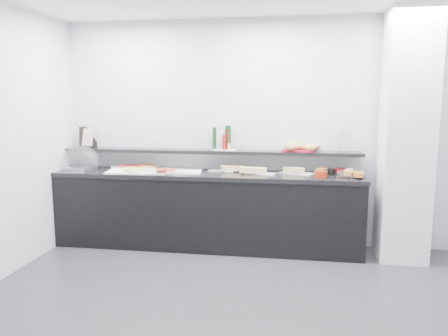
# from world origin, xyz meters

# --- Properties ---
(ground) EXTENTS (5.00, 5.00, 0.00)m
(ground) POSITION_xyz_m (0.00, 0.00, 0.00)
(ground) COLOR #2D2D30
(ground) RESTS_ON ground
(back_wall) EXTENTS (5.00, 0.02, 2.70)m
(back_wall) POSITION_xyz_m (0.00, 2.00, 1.35)
(back_wall) COLOR silver
(back_wall) RESTS_ON ground
(column) EXTENTS (0.50, 0.50, 2.70)m
(column) POSITION_xyz_m (1.50, 1.65, 1.35)
(column) COLOR silver
(column) RESTS_ON ground
(buffet_cabinet) EXTENTS (3.60, 0.60, 0.85)m
(buffet_cabinet) POSITION_xyz_m (-0.70, 1.70, 0.42)
(buffet_cabinet) COLOR black
(buffet_cabinet) RESTS_ON ground
(counter_top) EXTENTS (3.62, 0.62, 0.05)m
(counter_top) POSITION_xyz_m (-0.70, 1.70, 0.88)
(counter_top) COLOR black
(counter_top) RESTS_ON buffet_cabinet
(wall_shelf) EXTENTS (3.60, 0.25, 0.04)m
(wall_shelf) POSITION_xyz_m (-0.70, 1.88, 1.13)
(wall_shelf) COLOR black
(wall_shelf) RESTS_ON back_wall
(cloche_base) EXTENTS (0.49, 0.40, 0.04)m
(cloche_base) POSITION_xyz_m (-2.31, 1.73, 0.92)
(cloche_base) COLOR silver
(cloche_base) RESTS_ON counter_top
(cloche_dome) EXTENTS (0.56, 0.43, 0.34)m
(cloche_dome) POSITION_xyz_m (-2.28, 1.71, 1.03)
(cloche_dome) COLOR white
(cloche_dome) RESTS_ON cloche_base
(linen_runner) EXTENTS (1.17, 0.67, 0.01)m
(linen_runner) POSITION_xyz_m (-1.33, 1.73, 0.91)
(linen_runner) COLOR white
(linen_runner) RESTS_ON counter_top
(platter_meat_a) EXTENTS (0.36, 0.31, 0.01)m
(platter_meat_a) POSITION_xyz_m (-1.77, 1.82, 0.92)
(platter_meat_a) COLOR white
(platter_meat_a) RESTS_ON linen_runner
(food_meat_a) EXTENTS (0.26, 0.18, 0.02)m
(food_meat_a) POSITION_xyz_m (-1.69, 1.81, 0.94)
(food_meat_a) COLOR maroon
(food_meat_a) RESTS_ON platter_meat_a
(platter_salmon) EXTENTS (0.30, 0.20, 0.01)m
(platter_salmon) POSITION_xyz_m (-1.50, 1.84, 0.92)
(platter_salmon) COLOR white
(platter_salmon) RESTS_ON linen_runner
(food_salmon) EXTENTS (0.24, 0.18, 0.02)m
(food_salmon) POSITION_xyz_m (-1.48, 1.85, 0.94)
(food_salmon) COLOR orange
(food_salmon) RESTS_ON platter_salmon
(platter_cheese) EXTENTS (0.34, 0.29, 0.01)m
(platter_cheese) POSITION_xyz_m (-1.44, 1.58, 0.92)
(platter_cheese) COLOR silver
(platter_cheese) RESTS_ON linen_runner
(food_cheese) EXTENTS (0.22, 0.16, 0.02)m
(food_cheese) POSITION_xyz_m (-1.56, 1.58, 0.94)
(food_cheese) COLOR #DCD955
(food_cheese) RESTS_ON platter_cheese
(platter_meat_b) EXTENTS (0.32, 0.26, 0.01)m
(platter_meat_b) POSITION_xyz_m (-1.02, 1.61, 0.92)
(platter_meat_b) COLOR white
(platter_meat_b) RESTS_ON linen_runner
(food_meat_b) EXTENTS (0.25, 0.20, 0.02)m
(food_meat_b) POSITION_xyz_m (-1.16, 1.58, 0.94)
(food_meat_b) COLOR maroon
(food_meat_b) RESTS_ON platter_meat_b
(sandwich_plate_left) EXTENTS (0.31, 0.15, 0.01)m
(sandwich_plate_left) POSITION_xyz_m (-0.54, 1.83, 0.91)
(sandwich_plate_left) COLOR silver
(sandwich_plate_left) RESTS_ON counter_top
(sandwich_food_left) EXTENTS (0.28, 0.16, 0.06)m
(sandwich_food_left) POSITION_xyz_m (-0.41, 1.82, 0.94)
(sandwich_food_left) COLOR #E8C97A
(sandwich_food_left) RESTS_ON sandwich_plate_left
(tongs_left) EXTENTS (0.15, 0.07, 0.01)m
(tongs_left) POSITION_xyz_m (-0.42, 1.73, 0.92)
(tongs_left) COLOR silver
(tongs_left) RESTS_ON sandwich_plate_left
(sandwich_plate_mid) EXTENTS (0.37, 0.24, 0.01)m
(sandwich_plate_mid) POSITION_xyz_m (-0.07, 1.70, 0.91)
(sandwich_plate_mid) COLOR white
(sandwich_plate_mid) RESTS_ON counter_top
(sandwich_food_mid) EXTENTS (0.31, 0.14, 0.06)m
(sandwich_food_mid) POSITION_xyz_m (-0.15, 1.69, 0.94)
(sandwich_food_mid) COLOR #EABD7A
(sandwich_food_mid) RESTS_ON sandwich_plate_mid
(tongs_mid) EXTENTS (0.16, 0.03, 0.01)m
(tongs_mid) POSITION_xyz_m (-0.05, 1.64, 0.92)
(tongs_mid) COLOR silver
(tongs_mid) RESTS_ON sandwich_plate_mid
(sandwich_plate_right) EXTENTS (0.41, 0.30, 0.01)m
(sandwich_plate_right) POSITION_xyz_m (0.35, 1.79, 0.91)
(sandwich_plate_right) COLOR silver
(sandwich_plate_right) RESTS_ON counter_top
(sandwich_food_right) EXTENTS (0.25, 0.18, 0.06)m
(sandwich_food_right) POSITION_xyz_m (0.32, 1.77, 0.94)
(sandwich_food_right) COLOR #D5BF6F
(sandwich_food_right) RESTS_ON sandwich_plate_right
(tongs_right) EXTENTS (0.14, 0.10, 0.01)m
(tongs_right) POSITION_xyz_m (0.13, 1.69, 0.92)
(tongs_right) COLOR silver
(tongs_right) RESTS_ON sandwich_plate_right
(bowl_glass_fruit) EXTENTS (0.19, 0.19, 0.07)m
(bowl_glass_fruit) POSITION_xyz_m (0.64, 1.77, 0.94)
(bowl_glass_fruit) COLOR white
(bowl_glass_fruit) RESTS_ON counter_top
(fill_glass_fruit) EXTENTS (0.15, 0.15, 0.05)m
(fill_glass_fruit) POSITION_xyz_m (0.64, 1.81, 0.95)
(fill_glass_fruit) COLOR orange
(fill_glass_fruit) RESTS_ON bowl_glass_fruit
(bowl_black_jam) EXTENTS (0.14, 0.14, 0.07)m
(bowl_black_jam) POSITION_xyz_m (0.72, 1.79, 0.94)
(bowl_black_jam) COLOR black
(bowl_black_jam) RESTS_ON counter_top
(fill_black_jam) EXTENTS (0.17, 0.17, 0.05)m
(fill_black_jam) POSITION_xyz_m (0.84, 1.81, 0.95)
(fill_black_jam) COLOR #5F0E0D
(fill_black_jam) RESTS_ON bowl_black_jam
(bowl_glass_cream) EXTENTS (0.21, 0.21, 0.07)m
(bowl_glass_cream) POSITION_xyz_m (1.05, 1.83, 0.94)
(bowl_glass_cream) COLOR white
(bowl_glass_cream) RESTS_ON counter_top
(fill_glass_cream) EXTENTS (0.14, 0.14, 0.05)m
(fill_glass_cream) POSITION_xyz_m (0.92, 1.83, 0.95)
(fill_glass_cream) COLOR white
(fill_glass_cream) RESTS_ON bowl_glass_cream
(bowl_red_jam) EXTENTS (0.18, 0.18, 0.07)m
(bowl_red_jam) POSITION_xyz_m (0.61, 1.57, 0.94)
(bowl_red_jam) COLOR maroon
(bowl_red_jam) RESTS_ON counter_top
(fill_red_jam) EXTENTS (0.11, 0.11, 0.05)m
(fill_red_jam) POSITION_xyz_m (0.63, 1.57, 0.95)
(fill_red_jam) COLOR #5B1C0D
(fill_red_jam) RESTS_ON bowl_red_jam
(bowl_glass_salmon) EXTENTS (0.17, 0.17, 0.07)m
(bowl_glass_salmon) POSITION_xyz_m (0.86, 1.59, 0.94)
(bowl_glass_salmon) COLOR white
(bowl_glass_salmon) RESTS_ON counter_top
(fill_glass_salmon) EXTENTS (0.14, 0.14, 0.05)m
(fill_glass_salmon) POSITION_xyz_m (0.92, 1.63, 0.95)
(fill_glass_salmon) COLOR #F7963C
(fill_glass_salmon) RESTS_ON bowl_glass_salmon
(bowl_black_fruit) EXTENTS (0.14, 0.14, 0.07)m
(bowl_black_fruit) POSITION_xyz_m (1.00, 1.57, 0.94)
(bowl_black_fruit) COLOR black
(bowl_black_fruit) RESTS_ON counter_top
(fill_black_fruit) EXTENTS (0.14, 0.14, 0.05)m
(fill_black_fruit) POSITION_xyz_m (1.01, 1.55, 0.95)
(fill_black_fruit) COLOR orange
(fill_black_fruit) RESTS_ON bowl_black_fruit
(framed_print) EXTENTS (0.23, 0.14, 0.26)m
(framed_print) POSITION_xyz_m (-2.30, 1.99, 1.28)
(framed_print) COLOR black
(framed_print) RESTS_ON wall_shelf
(print_art) EXTENTS (0.18, 0.10, 0.22)m
(print_art) POSITION_xyz_m (-2.27, 1.92, 1.28)
(print_art) COLOR #D6AB9A
(print_art) RESTS_ON framed_print
(condiment_tray) EXTENTS (0.30, 0.23, 0.01)m
(condiment_tray) POSITION_xyz_m (-0.51, 1.87, 1.16)
(condiment_tray) COLOR white
(condiment_tray) RESTS_ON wall_shelf
(bottle_green_a) EXTENTS (0.06, 0.06, 0.26)m
(bottle_green_a) POSITION_xyz_m (-0.64, 1.91, 1.29)
(bottle_green_a) COLOR #0F3817
(bottle_green_a) RESTS_ON condiment_tray
(bottle_brown) EXTENTS (0.06, 0.06, 0.24)m
(bottle_brown) POSITION_xyz_m (-0.48, 1.87, 1.28)
(bottle_brown) COLOR #351B09
(bottle_brown) RESTS_ON condiment_tray
(bottle_green_b) EXTENTS (0.08, 0.08, 0.28)m
(bottle_green_b) POSITION_xyz_m (-0.48, 1.94, 1.30)
(bottle_green_b) COLOR #0E3417
(bottle_green_b) RESTS_ON condiment_tray
(bottle_hot) EXTENTS (0.05, 0.05, 0.18)m
(bottle_hot) POSITION_xyz_m (-0.51, 1.82, 1.25)
(bottle_hot) COLOR red
(bottle_hot) RESTS_ON condiment_tray
(shaker_salt) EXTENTS (0.04, 0.04, 0.07)m
(shaker_salt) POSITION_xyz_m (-0.46, 1.85, 1.20)
(shaker_salt) COLOR white
(shaker_salt) RESTS_ON condiment_tray
(shaker_pepper) EXTENTS (0.04, 0.04, 0.07)m
(shaker_pepper) POSITION_xyz_m (-0.46, 1.90, 1.20)
(shaker_pepper) COLOR white
(shaker_pepper) RESTS_ON condiment_tray
(bread_tray) EXTENTS (0.39, 0.31, 0.02)m
(bread_tray) POSITION_xyz_m (0.36, 1.89, 1.16)
(bread_tray) COLOR maroon
(bread_tray) RESTS_ON wall_shelf
(bread_roll_nw) EXTENTS (0.17, 0.13, 0.08)m
(bread_roll_nw) POSITION_xyz_m (0.26, 1.94, 1.21)
(bread_roll_nw) COLOR #B09343
(bread_roll_nw) RESTS_ON bread_tray
(bread_roll_n) EXTENTS (0.16, 0.13, 0.08)m
(bread_roll_n) POSITION_xyz_m (0.43, 1.92, 1.21)
(bread_roll_n) COLOR #BD8848
(bread_roll_n) RESTS_ON bread_tray
(bread_roll_ne) EXTENTS (0.14, 0.10, 0.08)m
(bread_roll_ne) POSITION_xyz_m (0.56, 1.95, 1.21)
(bread_roll_ne) COLOR tan
(bread_roll_ne) RESTS_ON bread_tray
(bread_roll_sw) EXTENTS (0.13, 0.09, 0.08)m
(bread_roll_sw) POSITION_xyz_m (0.27, 1.78, 1.21)
(bread_roll_sw) COLOR #BC7847
(bread_roll_sw) RESTS_ON bread_tray
(bread_roll_s) EXTENTS (0.14, 0.11, 0.08)m
(bread_roll_s) POSITION_xyz_m (0.49, 1.78, 1.21)
(bread_roll_s) COLOR #D7AB52
(bread_roll_s) RESTS_ON bread_tray
(bread_roll_midw) EXTENTS (0.18, 0.15, 0.08)m
(bread_roll_midw) POSITION_xyz_m (0.30, 1.87, 1.21)
(bread_roll_midw) COLOR #AF8B43
(bread_roll_midw) RESTS_ON bread_tray
(bread_roll_mide) EXTENTS (0.15, 0.12, 0.08)m
(bread_roll_mide) POSITION_xyz_m (0.40, 1.92, 1.21)
(bread_roll_mide) COLOR tan
(bread_roll_mide) RESTS_ON bread_tray
(carafe) EXTENTS (0.13, 0.13, 0.30)m
(carafe) POSITION_xyz_m (0.88, 1.91, 1.30)
(carafe) COLOR silver
(carafe) RESTS_ON wall_shelf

